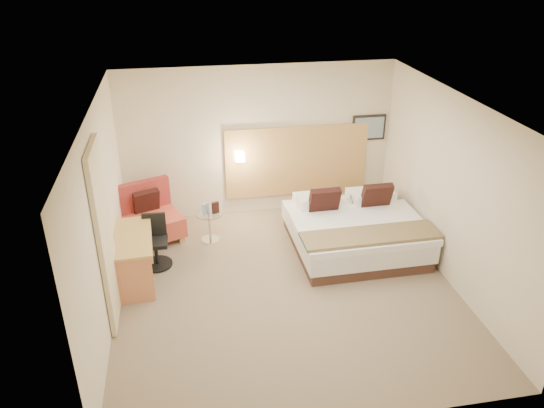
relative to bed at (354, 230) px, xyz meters
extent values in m
cube|color=#7A6952|center=(-1.32, -0.91, -0.33)|extent=(4.80, 5.00, 0.02)
cube|color=silver|center=(-1.32, -0.91, 2.39)|extent=(4.80, 5.00, 0.02)
cube|color=beige|center=(-1.32, 1.60, 1.03)|extent=(4.80, 0.02, 2.70)
cube|color=beige|center=(-1.32, -3.42, 1.03)|extent=(4.80, 0.02, 2.70)
cube|color=beige|center=(-3.73, -0.91, 1.03)|extent=(0.02, 5.00, 2.70)
cube|color=beige|center=(1.09, -0.91, 1.03)|extent=(0.02, 5.00, 2.70)
cube|color=tan|center=(-0.62, 1.56, 0.63)|extent=(2.60, 0.04, 1.30)
cube|color=black|center=(0.70, 1.57, 1.18)|extent=(0.62, 0.03, 0.47)
cube|color=gray|center=(0.70, 1.55, 1.18)|extent=(0.54, 0.01, 0.39)
cylinder|color=silver|center=(-1.67, 1.51, 0.83)|extent=(0.02, 0.12, 0.02)
cube|color=#FFEDC6|center=(-1.67, 1.45, 0.83)|extent=(0.15, 0.15, 0.15)
cube|color=beige|center=(-3.68, -1.16, 0.90)|extent=(0.06, 0.90, 2.42)
cylinder|color=#93BBE3|center=(-2.37, 0.65, 0.27)|extent=(0.07, 0.07, 0.18)
cylinder|color=#7E9FC4|center=(-2.31, 0.68, 0.27)|extent=(0.07, 0.07, 0.18)
cube|color=black|center=(-2.18, 0.64, 0.28)|extent=(0.13, 0.08, 0.20)
cube|color=#432921|center=(0.00, 0.00, -0.23)|extent=(1.95, 1.95, 0.18)
cube|color=silver|center=(0.00, 0.00, 0.00)|extent=(2.01, 2.01, 0.30)
cube|color=white|center=(0.00, -0.28, 0.20)|extent=(2.06, 1.46, 0.10)
cube|color=white|center=(-0.49, 0.72, 0.24)|extent=(0.70, 0.39, 0.18)
cube|color=white|center=(0.46, 0.74, 0.24)|extent=(0.70, 0.39, 0.18)
cube|color=white|center=(-0.48, 0.46, 0.34)|extent=(0.70, 0.39, 0.18)
cube|color=white|center=(0.47, 0.48, 0.34)|extent=(0.70, 0.39, 0.18)
cube|color=black|center=(-0.45, 0.26, 0.42)|extent=(0.50, 0.27, 0.51)
cube|color=black|center=(0.44, 0.28, 0.42)|extent=(0.50, 0.27, 0.51)
cube|color=orange|center=(0.01, -0.68, 0.27)|extent=(2.09, 0.58, 0.05)
cube|color=#996048|center=(-3.45, 0.39, -0.27)|extent=(0.12, 0.12, 0.11)
cube|color=tan|center=(-2.78, 0.66, -0.27)|extent=(0.12, 0.12, 0.11)
cube|color=#9B7149|center=(-3.68, 0.98, -0.27)|extent=(0.12, 0.12, 0.11)
cube|color=#AA8B50|center=(-3.01, 1.25, -0.27)|extent=(0.12, 0.12, 0.11)
cube|color=#B84531|center=(-3.23, 0.82, -0.04)|extent=(1.13, 1.07, 0.34)
cube|color=maroon|center=(-3.35, 1.12, 0.37)|extent=(0.89, 0.46, 0.51)
cube|color=black|center=(-3.30, 1.01, 0.30)|extent=(0.48, 0.36, 0.44)
cylinder|color=white|center=(-2.29, 0.65, -0.32)|extent=(0.39, 0.39, 0.02)
cylinder|color=silver|center=(-2.29, 0.65, -0.07)|extent=(0.05, 0.05, 0.47)
cylinder|color=silver|center=(-2.29, 0.65, 0.17)|extent=(0.57, 0.57, 0.01)
cube|color=tan|center=(-3.45, -0.35, 0.41)|extent=(0.61, 1.23, 0.04)
cube|color=#CD7A50|center=(-3.42, -0.91, 0.03)|extent=(0.50, 0.07, 0.71)
cube|color=#BB7B49|center=(-3.48, 0.21, 0.03)|extent=(0.50, 0.07, 0.71)
cube|color=tan|center=(-3.40, -0.35, 0.33)|extent=(0.51, 1.14, 0.10)
cylinder|color=black|center=(-3.16, 0.00, -0.30)|extent=(0.48, 0.48, 0.04)
cylinder|color=black|center=(-3.16, 0.00, -0.10)|extent=(0.05, 0.05, 0.36)
cube|color=black|center=(-3.16, 0.00, 0.09)|extent=(0.38, 0.38, 0.06)
cube|color=black|center=(-3.16, 0.17, 0.32)|extent=(0.36, 0.06, 0.37)
camera|label=1|loc=(-2.64, -7.15, 4.20)|focal=35.00mm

